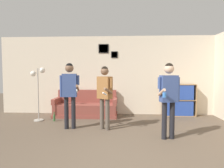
{
  "coord_description": "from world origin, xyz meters",
  "views": [
    {
      "loc": [
        0.04,
        -3.19,
        1.47
      ],
      "look_at": [
        -0.25,
        1.86,
        1.16
      ],
      "focal_mm": 32.0,
      "sensor_mm": 36.0,
      "label": 1
    }
  ],
  "objects_px": {
    "person_watcher_holding_cup": "(169,93)",
    "drinking_cup": "(177,82)",
    "bookshelf": "(179,100)",
    "bottle_on_floor": "(54,118)",
    "person_player_foreground_left": "(70,89)",
    "person_player_foreground_center": "(105,91)",
    "couch": "(86,108)",
    "floor_lamp": "(38,83)"
  },
  "relations": [
    {
      "from": "person_watcher_holding_cup",
      "to": "drinking_cup",
      "type": "height_order",
      "value": "person_watcher_holding_cup"
    },
    {
      "from": "bookshelf",
      "to": "person_watcher_holding_cup",
      "type": "bearing_deg",
      "value": -110.24
    },
    {
      "from": "person_watcher_holding_cup",
      "to": "bottle_on_floor",
      "type": "height_order",
      "value": "person_watcher_holding_cup"
    },
    {
      "from": "bookshelf",
      "to": "person_player_foreground_left",
      "type": "xyz_separation_m",
      "value": [
        -3.23,
        -1.7,
        0.51
      ]
    },
    {
      "from": "person_watcher_holding_cup",
      "to": "bottle_on_floor",
      "type": "bearing_deg",
      "value": 155.24
    },
    {
      "from": "person_player_foreground_center",
      "to": "person_watcher_holding_cup",
      "type": "height_order",
      "value": "person_watcher_holding_cup"
    },
    {
      "from": "couch",
      "to": "person_watcher_holding_cup",
      "type": "bearing_deg",
      "value": -44.06
    },
    {
      "from": "bookshelf",
      "to": "person_player_foreground_left",
      "type": "relative_size",
      "value": 0.63
    },
    {
      "from": "couch",
      "to": "drinking_cup",
      "type": "distance_m",
      "value": 3.13
    },
    {
      "from": "couch",
      "to": "bookshelf",
      "type": "xyz_separation_m",
      "value": [
        3.1,
        0.2,
        0.25
      ]
    },
    {
      "from": "floor_lamp",
      "to": "bookshelf",
      "type": "bearing_deg",
      "value": 11.79
    },
    {
      "from": "person_player_foreground_center",
      "to": "person_watcher_holding_cup",
      "type": "bearing_deg",
      "value": -23.69
    },
    {
      "from": "person_player_foreground_center",
      "to": "drinking_cup",
      "type": "xyz_separation_m",
      "value": [
        2.24,
        1.72,
        0.14
      ]
    },
    {
      "from": "drinking_cup",
      "to": "couch",
      "type": "bearing_deg",
      "value": -176.2
    },
    {
      "from": "drinking_cup",
      "to": "floor_lamp",
      "type": "bearing_deg",
      "value": -167.98
    },
    {
      "from": "bookshelf",
      "to": "person_player_foreground_left",
      "type": "distance_m",
      "value": 3.68
    },
    {
      "from": "bookshelf",
      "to": "person_watcher_holding_cup",
      "type": "xyz_separation_m",
      "value": [
        -0.87,
        -2.35,
        0.49
      ]
    },
    {
      "from": "bookshelf",
      "to": "drinking_cup",
      "type": "height_order",
      "value": "drinking_cup"
    },
    {
      "from": "bookshelf",
      "to": "drinking_cup",
      "type": "distance_m",
      "value": 0.6
    },
    {
      "from": "person_watcher_holding_cup",
      "to": "drinking_cup",
      "type": "distance_m",
      "value": 2.48
    },
    {
      "from": "bottle_on_floor",
      "to": "drinking_cup",
      "type": "bearing_deg",
      "value": 13.95
    },
    {
      "from": "couch",
      "to": "bookshelf",
      "type": "height_order",
      "value": "bookshelf"
    },
    {
      "from": "bookshelf",
      "to": "person_watcher_holding_cup",
      "type": "distance_m",
      "value": 2.56
    },
    {
      "from": "floor_lamp",
      "to": "bottle_on_floor",
      "type": "relative_size",
      "value": 5.78
    },
    {
      "from": "person_player_foreground_left",
      "to": "drinking_cup",
      "type": "bearing_deg",
      "value": 28.39
    },
    {
      "from": "bottle_on_floor",
      "to": "person_player_foreground_center",
      "type": "bearing_deg",
      "value": -25.72
    },
    {
      "from": "couch",
      "to": "floor_lamp",
      "type": "distance_m",
      "value": 1.71
    },
    {
      "from": "bookshelf",
      "to": "floor_lamp",
      "type": "xyz_separation_m",
      "value": [
        -4.4,
        -0.92,
        0.6
      ]
    },
    {
      "from": "person_player_foreground_left",
      "to": "drinking_cup",
      "type": "relative_size",
      "value": 15.13
    },
    {
      "from": "couch",
      "to": "bookshelf",
      "type": "bearing_deg",
      "value": 3.68
    },
    {
      "from": "person_player_foreground_left",
      "to": "person_player_foreground_center",
      "type": "xyz_separation_m",
      "value": [
        0.9,
        -0.02,
        -0.06
      ]
    },
    {
      "from": "couch",
      "to": "drinking_cup",
      "type": "xyz_separation_m",
      "value": [
        3.01,
        0.2,
        0.84
      ]
    },
    {
      "from": "couch",
      "to": "person_player_foreground_center",
      "type": "height_order",
      "value": "person_player_foreground_center"
    },
    {
      "from": "bookshelf",
      "to": "person_player_foreground_left",
      "type": "bearing_deg",
      "value": -152.25
    },
    {
      "from": "person_player_foreground_center",
      "to": "person_watcher_holding_cup",
      "type": "distance_m",
      "value": 1.59
    },
    {
      "from": "bookshelf",
      "to": "couch",
      "type": "bearing_deg",
      "value": -176.32
    },
    {
      "from": "floor_lamp",
      "to": "person_player_foreground_left",
      "type": "relative_size",
      "value": 0.95
    },
    {
      "from": "floor_lamp",
      "to": "bottle_on_floor",
      "type": "xyz_separation_m",
      "value": [
        0.49,
        -0.03,
        -1.02
      ]
    },
    {
      "from": "couch",
      "to": "bottle_on_floor",
      "type": "distance_m",
      "value": 1.12
    },
    {
      "from": "floor_lamp",
      "to": "person_player_foreground_center",
      "type": "distance_m",
      "value": 2.23
    },
    {
      "from": "drinking_cup",
      "to": "bookshelf",
      "type": "bearing_deg",
      "value": -0.54
    },
    {
      "from": "bottle_on_floor",
      "to": "drinking_cup",
      "type": "distance_m",
      "value": 4.07
    }
  ]
}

